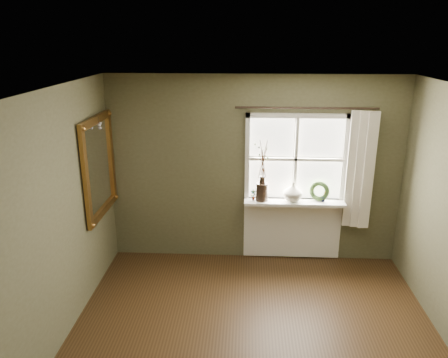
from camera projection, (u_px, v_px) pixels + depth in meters
name	position (u px, v px, depth m)	size (l,w,h in m)	color
ceiling	(262.00, 98.00, 3.43)	(4.50, 4.50, 0.00)	silver
wall_back	(254.00, 170.00, 6.02)	(4.00, 0.10, 2.60)	brown
wall_left	(31.00, 241.00, 3.95)	(0.10, 4.50, 2.60)	brown
window_frame	(296.00, 159.00, 5.87)	(1.36, 0.06, 1.24)	white
window_sill	(294.00, 202.00, 5.95)	(1.36, 0.26, 0.04)	white
window_apron	(292.00, 228.00, 6.19)	(1.36, 0.04, 0.88)	white
dark_jug	(262.00, 192.00, 5.93)	(0.17, 0.17, 0.25)	black
cream_vase	(293.00, 192.00, 5.90)	(0.25, 0.25, 0.27)	beige
wreath	(319.00, 193.00, 5.93)	(0.27, 0.27, 0.07)	#2B431D
potted_plant_left	(253.00, 195.00, 5.95)	(0.08, 0.05, 0.15)	#2B431D
potted_plant_right	(324.00, 196.00, 5.90)	(0.09, 0.07, 0.15)	#2B431D
curtain	(360.00, 170.00, 5.77)	(0.36, 0.12, 1.59)	silver
curtain_rod	(307.00, 108.00, 5.59)	(0.03, 0.03, 1.84)	black
gilt_mirror	(99.00, 166.00, 5.49)	(0.10, 1.07, 1.27)	white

